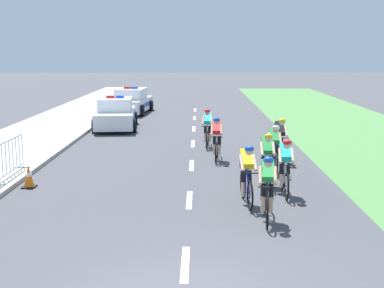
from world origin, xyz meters
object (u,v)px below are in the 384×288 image
Objects in this scene: cyclist_third at (285,166)px; police_car_nearest at (116,114)px; crowd_barrier_rear at (9,158)px; traffic_cone_near at (29,177)px; cyclist_sixth at (280,139)px; cyclist_fifth at (274,148)px; cyclist_lead at (267,187)px; cyclist_seventh at (217,138)px; police_car_second at (132,102)px; cyclist_fourth at (267,158)px; cyclist_second at (247,173)px; cyclist_eighth at (208,127)px.

police_car_nearest is (-6.28, 11.70, -0.11)m from cyclist_third.
crowd_barrier_rear reaches higher than traffic_cone_near.
police_car_nearest is (-6.77, 7.58, -0.11)m from cyclist_sixth.
cyclist_fifth reaches higher than crowd_barrier_rear.
cyclist_fifth is at bearing 80.08° from cyclist_lead.
cyclist_third is 1.00× the size of cyclist_seventh.
cyclist_seventh is 0.38× the size of police_car_second.
cyclist_lead is 1.00× the size of cyclist_sixth.
police_car_second reaches higher than cyclist_lead.
cyclist_fourth is 1.00× the size of cyclist_sixth.
cyclist_third and cyclist_fourth have the same top height.
cyclist_fifth reaches higher than traffic_cone_near.
cyclist_sixth is at bearing 83.16° from cyclist_third.
cyclist_lead is 1.31m from cyclist_second.
cyclist_lead and cyclist_fourth have the same top height.
cyclist_second is 1.37m from cyclist_third.
cyclist_lead is 1.00× the size of cyclist_second.
traffic_cone_near is (-7.44, -3.46, -0.48)m from cyclist_sixth.
traffic_cone_near is (-6.59, -0.29, -0.48)m from cyclist_fourth.
cyclist_second is at bearing -107.54° from cyclist_sixth.
traffic_cone_near is (-5.87, 1.51, -0.48)m from cyclist_second.
police_car_second is at bearing 116.47° from cyclist_sixth.
cyclist_sixth is at bearing -48.23° from police_car_nearest.
cyclist_third and cyclist_eighth have the same top height.
cyclist_second is 0.74× the size of crowd_barrier_rear.
police_car_nearest reaches higher than cyclist_third.
cyclist_eighth is at bearing 50.54° from traffic_cone_near.
police_car_second is at bearing 111.75° from cyclist_eighth.
cyclist_eighth is (-1.91, 6.77, 0.00)m from cyclist_third.
cyclist_fifth is 2.46m from cyclist_seventh.
cyclist_third is 6.99m from traffic_cone_near.
police_car_nearest is at bearing 118.84° from cyclist_fourth.
cyclist_sixth is (1.57, 4.97, 0.00)m from cyclist_second.
cyclist_lead is 1.00× the size of cyclist_fourth.
cyclist_third is at bearing -91.68° from cyclist_fifth.
cyclist_lead is 0.38× the size of police_car_second.
cyclist_lead and cyclist_fifth have the same top height.
cyclist_seventh is at bearing -70.89° from police_car_second.
police_car_nearest is at bearing 111.86° from cyclist_lead.
cyclist_eighth is 7.87m from crowd_barrier_rear.
cyclist_fifth and cyclist_eighth have the same top height.
cyclist_fifth is (0.43, 1.60, 0.00)m from cyclist_fourth.
cyclist_lead is at bearing -101.21° from cyclist_sixth.
cyclist_fifth is 1.63m from cyclist_sixth.
cyclist_eighth is at bearing -68.25° from police_car_second.
police_car_second is at bearing 105.66° from cyclist_second.
cyclist_second is 5.19m from cyclist_seventh.
cyclist_seventh is at bearing -57.84° from police_car_nearest.
cyclist_second and cyclist_sixth have the same top height.
traffic_cone_near is at bearing -46.20° from crowd_barrier_rear.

